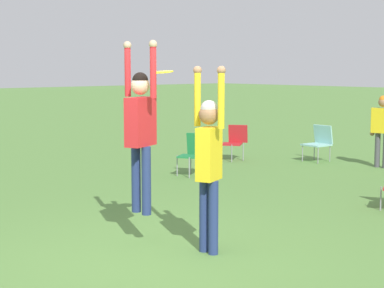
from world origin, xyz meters
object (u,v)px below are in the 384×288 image
person_jumping (141,122)px  frisbee (162,72)px  person_defending (209,154)px  camping_chair_2 (319,141)px  camping_chair_4 (193,151)px  person_spectator_near (382,125)px  camping_chair_1 (235,140)px

person_jumping → frisbee: size_ratio=7.96×
person_jumping → person_defending: person_jumping is taller
person_jumping → camping_chair_2: 8.31m
person_jumping → camping_chair_2: bearing=-1.1°
person_jumping → camping_chair_4: 5.40m
frisbee → camping_chair_2: 8.39m
person_spectator_near → camping_chair_2: bearing=174.7°
camping_chair_1 → person_jumping: bearing=89.4°
camping_chair_1 → camping_chair_4: (1.01, -2.26, 0.02)m
camping_chair_4 → camping_chair_1: bearing=-97.1°
camping_chair_1 → camping_chair_2: camping_chair_2 is taller
camping_chair_1 → person_spectator_near: person_spectator_near is taller
frisbee → person_spectator_near: size_ratio=0.17×
camping_chair_4 → person_spectator_near: size_ratio=0.55×
frisbee → person_spectator_near: frisbee is taller
person_jumping → camping_chair_2: person_jumping is taller
frisbee → person_spectator_near: bearing=102.1°
person_defending → person_spectator_near: bearing=174.6°
person_spectator_near → person_jumping: bearing=-93.4°
camping_chair_2 → camping_chair_4: (-0.48, -3.67, 0.02)m
frisbee → camping_chair_1: frisbee is taller
person_jumping → frisbee: 0.70m
person_defending → camping_chair_1: person_defending is taller
person_defending → camping_chair_1: bearing=-160.2°
person_defending → camping_chair_4: 5.71m
camping_chair_1 → camping_chair_4: size_ratio=0.96×
camping_chair_2 → person_jumping: bearing=115.1°
camping_chair_4 → person_jumping: bearing=99.6°
camping_chair_4 → person_defending: bearing=108.8°
frisbee → camping_chair_2: (-3.24, 7.54, -1.71)m
camping_chair_4 → person_spectator_near: bearing=-148.8°
person_jumping → camping_chair_4: person_jumping is taller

